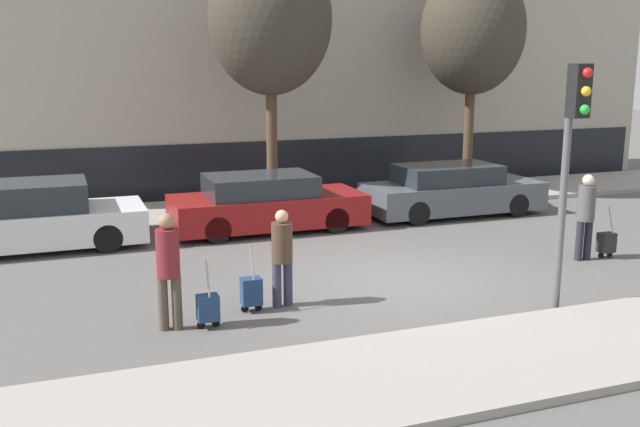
{
  "coord_description": "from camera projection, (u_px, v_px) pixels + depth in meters",
  "views": [
    {
      "loc": [
        -5.62,
        -11.15,
        3.89
      ],
      "look_at": [
        -0.8,
        1.8,
        0.95
      ],
      "focal_mm": 40.0,
      "sensor_mm": 36.0,
      "label": 1
    }
  ],
  "objects": [
    {
      "name": "traffic_light",
      "position": [
        572.0,
        139.0,
        10.8
      ],
      "size": [
        0.28,
        0.47,
        3.87
      ],
      "color": "#515154",
      "rests_on": "ground_plane"
    },
    {
      "name": "pedestrian_left",
      "position": [
        168.0,
        264.0,
        10.38
      ],
      "size": [
        0.34,
        0.34,
        1.76
      ],
      "rotation": [
        0.0,
        0.0,
        2.9
      ],
      "color": "#4C4233",
      "rests_on": "ground_plane"
    },
    {
      "name": "trolley_right",
      "position": [
        606.0,
        243.0,
        14.41
      ],
      "size": [
        0.34,
        0.29,
        1.06
      ],
      "color": "#262628",
      "rests_on": "ground_plane"
    },
    {
      "name": "sidewalk_near",
      "position": [
        521.0,
        355.0,
        9.49
      ],
      "size": [
        28.0,
        2.5,
        0.12
      ],
      "color": "gray",
      "rests_on": "ground_plane"
    },
    {
      "name": "pedestrian_right",
      "position": [
        586.0,
        212.0,
        14.11
      ],
      "size": [
        0.35,
        0.34,
        1.74
      ],
      "rotation": [
        0.0,
        0.0,
        3.08
      ],
      "color": "#23232D",
      "rests_on": "ground_plane"
    },
    {
      "name": "bare_tree_down_street",
      "position": [
        473.0,
        31.0,
        20.25
      ],
      "size": [
        2.97,
        2.97,
        6.47
      ],
      "color": "#4C3826",
      "rests_on": "sidewalk_far"
    },
    {
      "name": "ground_plane",
      "position": [
        396.0,
        281.0,
        12.94
      ],
      "size": [
        80.0,
        80.0,
        0.0
      ],
      "primitive_type": "plane",
      "color": "#565451"
    },
    {
      "name": "parked_car_2",
      "position": [
        451.0,
        191.0,
        18.41
      ],
      "size": [
        4.63,
        1.77,
        1.32
      ],
      "color": "#4C5156",
      "rests_on": "ground_plane"
    },
    {
      "name": "sidewalk_far",
      "position": [
        281.0,
        206.0,
        19.35
      ],
      "size": [
        28.0,
        3.0,
        0.12
      ],
      "color": "gray",
      "rests_on": "ground_plane"
    },
    {
      "name": "bare_tree_near_crossing",
      "position": [
        270.0,
        20.0,
        17.6
      ],
      "size": [
        3.07,
        3.07,
        6.7
      ],
      "color": "#4C3826",
      "rests_on": "sidewalk_far"
    },
    {
      "name": "trolley_left",
      "position": [
        208.0,
        308.0,
        10.58
      ],
      "size": [
        0.34,
        0.29,
        1.05
      ],
      "color": "navy",
      "rests_on": "ground_plane"
    },
    {
      "name": "parked_car_1",
      "position": [
        266.0,
        204.0,
        16.73
      ],
      "size": [
        4.5,
        1.88,
        1.33
      ],
      "color": "maroon",
      "rests_on": "ground_plane"
    },
    {
      "name": "parked_car_0",
      "position": [
        34.0,
        218.0,
        15.03
      ],
      "size": [
        4.42,
        1.89,
        1.44
      ],
      "color": "silver",
      "rests_on": "ground_plane"
    },
    {
      "name": "trolley_center",
      "position": [
        251.0,
        291.0,
        11.28
      ],
      "size": [
        0.34,
        0.29,
        1.09
      ],
      "color": "navy",
      "rests_on": "ground_plane"
    },
    {
      "name": "pedestrian_center",
      "position": [
        282.0,
        252.0,
        11.42
      ],
      "size": [
        0.35,
        0.34,
        1.6
      ],
      "rotation": [
        0.0,
        0.0,
        0.15
      ],
      "color": "#383347",
      "rests_on": "ground_plane"
    }
  ]
}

